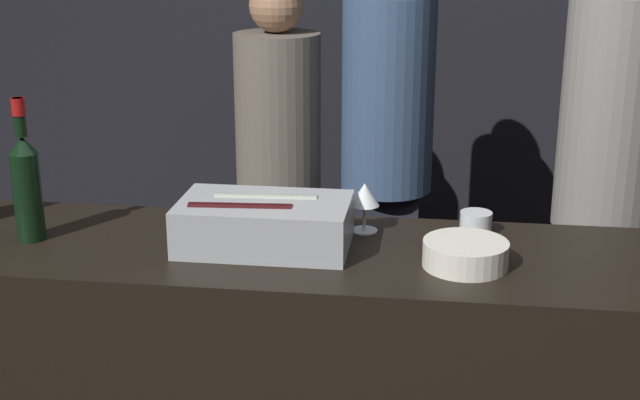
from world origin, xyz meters
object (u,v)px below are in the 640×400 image
at_px(bowl_white, 466,253).
at_px(wine_glass, 365,196).
at_px(red_wine_bottle_burgundy, 26,182).
at_px(person_grey_polo, 387,146).
at_px(candle_votive, 476,223).
at_px(person_in_hoodie, 606,173).
at_px(ice_bin_with_bottles, 263,222).
at_px(person_blond_tee, 279,160).

xyz_separation_m(bowl_white, wine_glass, (-0.26, 0.21, 0.06)).
xyz_separation_m(red_wine_bottle_burgundy, person_grey_polo, (0.82, 1.37, -0.23)).
relative_size(wine_glass, candle_votive, 1.58).
xyz_separation_m(red_wine_bottle_burgundy, person_in_hoodie, (1.58, 0.96, -0.19)).
bearing_deg(ice_bin_with_bottles, person_grey_polo, 80.49).
bearing_deg(ice_bin_with_bottles, wine_glass, 31.36).
distance_m(bowl_white, wine_glass, 0.34).
xyz_separation_m(candle_votive, person_in_hoodie, (0.46, 0.77, -0.07)).
xyz_separation_m(ice_bin_with_bottles, bowl_white, (0.50, -0.06, -0.03)).
bearing_deg(wine_glass, candle_votive, 4.15).
distance_m(wine_glass, person_grey_polo, 1.20).
bearing_deg(ice_bin_with_bottles, red_wine_bottle_burgundy, -177.35).
bearing_deg(candle_votive, person_grey_polo, 104.58).
distance_m(person_in_hoodie, person_blond_tee, 1.28).
height_order(candle_votive, person_grey_polo, person_grey_polo).
distance_m(candle_votive, red_wine_bottle_burgundy, 1.15).
distance_m(person_blond_tee, person_grey_polo, 0.45).
relative_size(wine_glass, red_wine_bottle_burgundy, 0.36).
relative_size(bowl_white, wine_glass, 1.54).
bearing_deg(red_wine_bottle_burgundy, wine_glass, 11.75).
relative_size(bowl_white, red_wine_bottle_burgundy, 0.55).
xyz_separation_m(wine_glass, candle_votive, (0.29, 0.02, -0.07)).
height_order(bowl_white, wine_glass, wine_glass).
bearing_deg(person_in_hoodie, red_wine_bottle_burgundy, -98.80).
bearing_deg(bowl_white, candle_votive, 82.40).
relative_size(ice_bin_with_bottles, candle_votive, 5.08).
height_order(bowl_white, person_in_hoodie, person_in_hoodie).
relative_size(candle_votive, person_in_hoodie, 0.05).
bearing_deg(red_wine_bottle_burgundy, person_blond_tee, 74.74).
bearing_deg(person_blond_tee, wine_glass, -124.06).
bearing_deg(person_blond_tee, person_in_hoodie, -74.35).
bearing_deg(ice_bin_with_bottles, person_blond_tee, 98.85).
height_order(wine_glass, person_grey_polo, person_grey_polo).
relative_size(bowl_white, candle_votive, 2.43).
xyz_separation_m(ice_bin_with_bottles, candle_votive, (0.53, 0.17, -0.03)).
height_order(person_in_hoodie, person_grey_polo, person_in_hoodie).
bearing_deg(candle_votive, person_blond_tee, 121.62).
height_order(wine_glass, person_blond_tee, person_blond_tee).
bearing_deg(wine_glass, red_wine_bottle_burgundy, -168.25).
bearing_deg(red_wine_bottle_burgundy, person_grey_polo, 59.02).
xyz_separation_m(wine_glass, person_grey_polo, (-0.02, 1.19, -0.17)).
xyz_separation_m(bowl_white, candle_votive, (0.03, 0.23, -0.00)).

